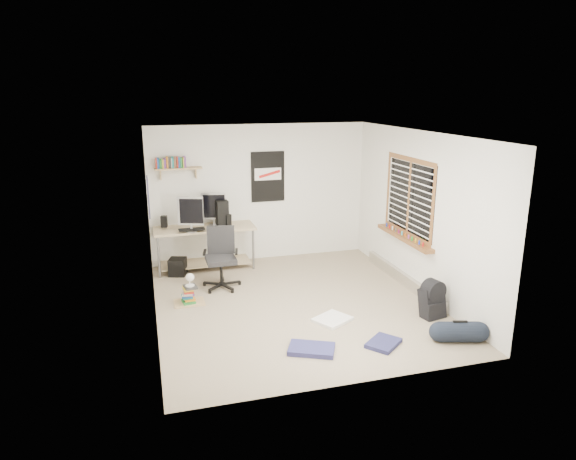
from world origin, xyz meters
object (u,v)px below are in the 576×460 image
object	(u,v)px
duffel_bag	(459,331)
office_chair	(221,259)
desk	(205,248)
book_stack	(189,294)
backpack	(432,303)

from	to	relation	value
duffel_bag	office_chair	bearing A→B (deg)	149.96
desk	duffel_bag	bearing A→B (deg)	-31.55
duffel_bag	book_stack	distance (m)	3.84
backpack	book_stack	distance (m)	3.53
backpack	duffel_bag	size ratio (longest dim) A/B	0.86
book_stack	backpack	bearing A→B (deg)	-23.50
duffel_bag	backpack	bearing A→B (deg)	100.69
backpack	book_stack	xyz separation A→B (m)	(-3.23, 1.41, -0.05)
backpack	book_stack	size ratio (longest dim) A/B	1.10
backpack	office_chair	bearing A→B (deg)	132.23
duffel_bag	desk	bearing A→B (deg)	141.89
desk	office_chair	world-z (taller)	office_chair
office_chair	book_stack	xyz separation A→B (m)	(-0.56, -0.49, -0.34)
desk	office_chair	bearing A→B (deg)	-61.02
desk	duffel_bag	size ratio (longest dim) A/B	3.41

